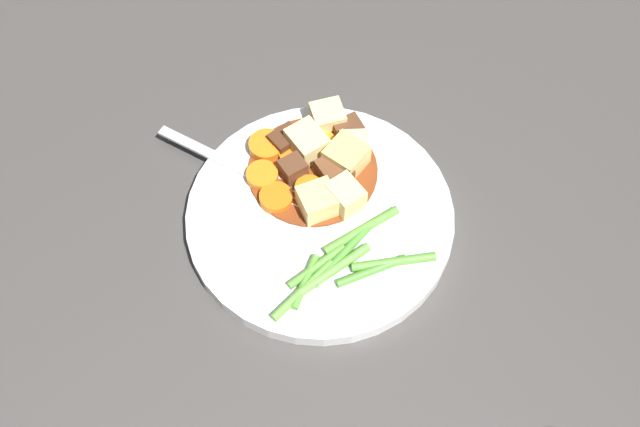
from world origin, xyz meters
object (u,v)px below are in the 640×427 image
potato_chunk_0 (328,119)px  potato_chunk_5 (346,158)px  carrot_slice_2 (324,144)px  meat_chunk_3 (348,131)px  potato_chunk_3 (320,201)px  dinner_plate (320,218)px  potato_chunk_2 (346,197)px  potato_chunk_4 (307,144)px  fork (240,169)px  carrot_slice_5 (262,176)px  carrot_slice_1 (292,156)px  carrot_slice_0 (308,189)px  carrot_slice_3 (267,146)px  carrot_slice_4 (276,198)px  meat_chunk_1 (287,140)px  meat_chunk_0 (293,170)px  potato_chunk_1 (354,147)px  meat_chunk_2 (334,172)px

potato_chunk_0 → potato_chunk_5: bearing=176.3°
carrot_slice_2 → meat_chunk_3: 0.03m
potato_chunk_3 → potato_chunk_5: (0.03, -0.04, 0.00)m
dinner_plate → potato_chunk_2: 0.03m
potato_chunk_4 → fork: 0.07m
dinner_plate → fork: size_ratio=1.69×
carrot_slice_5 → potato_chunk_5: potato_chunk_5 is taller
carrot_slice_5 → potato_chunk_0: potato_chunk_0 is taller
carrot_slice_1 → potato_chunk_4: (0.00, -0.02, 0.01)m
carrot_slice_0 → carrot_slice_3: carrot_slice_3 is taller
carrot_slice_1 → carrot_slice_4: bearing=139.3°
carrot_slice_5 → meat_chunk_1: size_ratio=1.12×
carrot_slice_0 → meat_chunk_0: bearing=14.8°
potato_chunk_0 → meat_chunk_3: (-0.02, -0.01, -0.00)m
potato_chunk_1 → meat_chunk_0: 0.07m
carrot_slice_3 → meat_chunk_3: size_ratio=1.29×
potato_chunk_2 → meat_chunk_0: bearing=33.5°
carrot_slice_5 → meat_chunk_0: 0.03m
meat_chunk_1 → potato_chunk_1: bearing=-122.2°
dinner_plate → potato_chunk_1: potato_chunk_1 is taller
carrot_slice_1 → meat_chunk_1: bearing=-5.7°
carrot_slice_1 → carrot_slice_2: 0.03m
carrot_slice_0 → potato_chunk_3: size_ratio=0.81×
carrot_slice_4 → potato_chunk_1: size_ratio=1.13×
carrot_slice_2 → meat_chunk_0: (-0.02, 0.04, 0.01)m
carrot_slice_4 → meat_chunk_3: meat_chunk_3 is taller
carrot_slice_0 → potato_chunk_4: bearing=-22.4°
potato_chunk_1 → meat_chunk_2: bearing=121.5°
carrot_slice_1 → potato_chunk_2: 0.07m
carrot_slice_5 → potato_chunk_5: size_ratio=0.89×
carrot_slice_0 → potato_chunk_2: (-0.03, -0.03, 0.01)m
carrot_slice_0 → potato_chunk_3: (-0.02, -0.00, 0.01)m
carrot_slice_1 → potato_chunk_5: 0.05m
meat_chunk_1 → meat_chunk_2: bearing=-153.4°
meat_chunk_1 → meat_chunk_2: meat_chunk_2 is taller
carrot_slice_2 → potato_chunk_4: potato_chunk_4 is taller
carrot_slice_0 → carrot_slice_4: bearing=83.5°
carrot_slice_1 → potato_chunk_5: (-0.03, -0.04, 0.01)m
carrot_slice_0 → carrot_slice_1: 0.04m
carrot_slice_3 → meat_chunk_3: bearing=-102.8°
carrot_slice_0 → carrot_slice_4: (0.00, 0.03, -0.00)m
dinner_plate → potato_chunk_2: (-0.00, -0.03, 0.02)m
meat_chunk_3 → fork: meat_chunk_3 is taller
carrot_slice_3 → potato_chunk_1: potato_chunk_1 is taller
potato_chunk_5 → carrot_slice_0: bearing=106.4°
carrot_slice_0 → meat_chunk_2: 0.03m
carrot_slice_1 → potato_chunk_1: 0.06m
carrot_slice_0 → potato_chunk_3: potato_chunk_3 is taller
dinner_plate → carrot_slice_3: (0.09, 0.02, 0.01)m
carrot_slice_0 → meat_chunk_3: bearing=-54.7°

